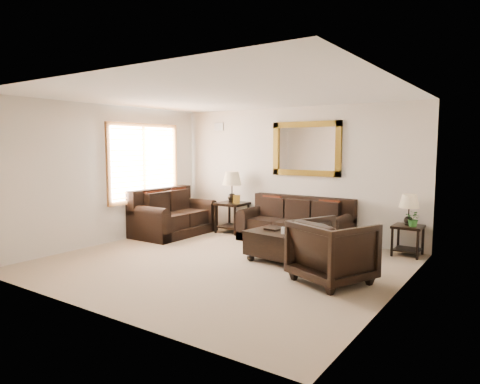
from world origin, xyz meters
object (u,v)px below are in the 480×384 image
Objects in this scene: sofa at (296,226)px; coffee_table at (291,244)px; end_table_right at (409,216)px; armchair at (333,248)px; loveseat at (172,217)px; end_table_left at (232,193)px.

sofa reaches higher than coffee_table.
end_table_right is 2.21m from armchair.
end_table_right is 1.11× the size of armchair.
sofa is 2.71m from loveseat.
loveseat reaches higher than coffee_table.
end_table_left reaches higher than sofa.
end_table_left reaches higher than end_table_right.
loveseat is at bearing -168.41° from end_table_right.
loveseat is 1.31× the size of end_table_left.
end_table_right is 0.70× the size of coffee_table.
end_table_left is (-1.62, 0.08, 0.55)m from sofa.
armchair is at bearing -105.86° from loveseat.
armchair is (1.57, -1.99, 0.16)m from sofa.
end_table_left is (0.97, 0.90, 0.51)m from loveseat.
end_table_right is at bearing 4.03° from sofa.
end_table_right is at bearing -78.41° from loveseat.
sofa is 1.43× the size of coffee_table.
armchair reaches higher than sofa.
end_table_left is 2.75m from coffee_table.
armchair is at bearing -23.98° from coffee_table.
loveseat is at bearing -162.58° from sofa.
sofa is at bearing -28.19° from armchair.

